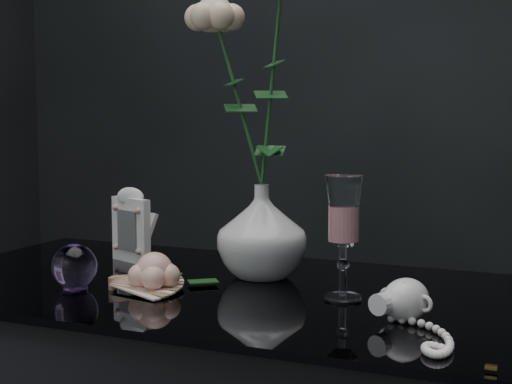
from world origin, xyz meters
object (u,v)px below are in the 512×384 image
at_px(vase, 262,231).
at_px(paperweight, 74,266).
at_px(pearl_jar, 406,298).
at_px(loose_rose, 154,271).
at_px(wine_glass, 343,238).
at_px(picture_frame, 131,225).

distance_m(vase, paperweight, 0.33).
bearing_deg(paperweight, pearl_jar, 3.23).
xyz_separation_m(loose_rose, pearl_jar, (0.42, -0.01, -0.00)).
height_order(wine_glass, picture_frame, wine_glass).
bearing_deg(pearl_jar, picture_frame, -179.18).
bearing_deg(vase, loose_rose, -126.64).
distance_m(wine_glass, paperweight, 0.45).
bearing_deg(pearl_jar, paperweight, -157.03).
relative_size(picture_frame, paperweight, 1.94).
bearing_deg(wine_glass, picture_frame, 165.60).
bearing_deg(picture_frame, vase, 15.92).
bearing_deg(paperweight, picture_frame, 99.48).
xyz_separation_m(wine_glass, pearl_jar, (0.12, -0.08, -0.07)).
distance_m(paperweight, loose_rose, 0.13).
height_order(wine_glass, paperweight, wine_glass).
bearing_deg(paperweight, wine_glass, 14.56).
xyz_separation_m(picture_frame, pearl_jar, (0.59, -0.20, -0.04)).
xyz_separation_m(vase, wine_glass, (0.18, -0.09, 0.01)).
distance_m(vase, wine_glass, 0.20).
bearing_deg(vase, wine_glass, -27.49).
relative_size(wine_glass, pearl_jar, 0.88).
bearing_deg(loose_rose, pearl_jar, -10.03).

